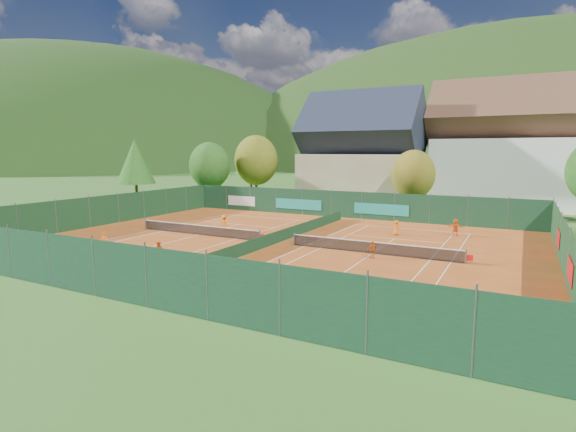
{
  "coord_description": "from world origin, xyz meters",
  "views": [
    {
      "loc": [
        17.48,
        -31.21,
        7.45
      ],
      "look_at": [
        0.0,
        2.0,
        2.0
      ],
      "focal_mm": 28.0,
      "sensor_mm": 36.0,
      "label": 1
    }
  ],
  "objects_px": {
    "player_left_mid": "(159,251)",
    "player_right_far_b": "(455,227)",
    "player_left_near": "(104,241)",
    "ball_hopper": "(402,296)",
    "player_left_far": "(224,223)",
    "hotel_block_a": "(514,151)",
    "player_right_far_a": "(396,228)",
    "chalet": "(362,157)",
    "player_right_near": "(372,250)"
  },
  "relations": [
    {
      "from": "hotel_block_a",
      "to": "player_left_far",
      "type": "distance_m",
      "value": 41.19
    },
    {
      "from": "player_right_far_b",
      "to": "player_right_far_a",
      "type": "bearing_deg",
      "value": 27.43
    },
    {
      "from": "player_right_near",
      "to": "hotel_block_a",
      "type": "bearing_deg",
      "value": 38.12
    },
    {
      "from": "player_left_mid",
      "to": "player_right_far_a",
      "type": "xyz_separation_m",
      "value": [
        11.89,
        16.99,
        0.0
      ]
    },
    {
      "from": "ball_hopper",
      "to": "player_right_far_a",
      "type": "distance_m",
      "value": 18.99
    },
    {
      "from": "ball_hopper",
      "to": "chalet",
      "type": "bearing_deg",
      "value": 111.25
    },
    {
      "from": "hotel_block_a",
      "to": "player_left_mid",
      "type": "bearing_deg",
      "value": -114.2
    },
    {
      "from": "player_left_near",
      "to": "player_right_far_b",
      "type": "relative_size",
      "value": 0.87
    },
    {
      "from": "player_right_far_a",
      "to": "chalet",
      "type": "bearing_deg",
      "value": -61.76
    },
    {
      "from": "ball_hopper",
      "to": "player_right_far_b",
      "type": "distance_m",
      "value": 20.43
    },
    {
      "from": "ball_hopper",
      "to": "player_left_far",
      "type": "bearing_deg",
      "value": 147.06
    },
    {
      "from": "chalet",
      "to": "player_right_near",
      "type": "bearing_deg",
      "value": -69.97
    },
    {
      "from": "player_left_mid",
      "to": "player_left_near",
      "type": "bearing_deg",
      "value": -172.09
    },
    {
      "from": "chalet",
      "to": "player_right_far_b",
      "type": "bearing_deg",
      "value": -52.18
    },
    {
      "from": "player_right_far_b",
      "to": "player_left_far",
      "type": "bearing_deg",
      "value": 25.35
    },
    {
      "from": "chalet",
      "to": "hotel_block_a",
      "type": "distance_m",
      "value": 19.94
    },
    {
      "from": "player_left_near",
      "to": "player_right_near",
      "type": "height_order",
      "value": "player_left_near"
    },
    {
      "from": "player_left_near",
      "to": "player_left_mid",
      "type": "bearing_deg",
      "value": -41.56
    },
    {
      "from": "hotel_block_a",
      "to": "player_left_mid",
      "type": "distance_m",
      "value": 49.7
    },
    {
      "from": "player_left_mid",
      "to": "player_right_near",
      "type": "xyz_separation_m",
      "value": [
        12.62,
        7.55,
        -0.06
      ]
    },
    {
      "from": "chalet",
      "to": "player_left_far",
      "type": "bearing_deg",
      "value": -98.03
    },
    {
      "from": "player_left_mid",
      "to": "player_right_far_b",
      "type": "height_order",
      "value": "player_right_far_b"
    },
    {
      "from": "ball_hopper",
      "to": "player_right_far_a",
      "type": "relative_size",
      "value": 0.58
    },
    {
      "from": "chalet",
      "to": "player_left_far",
      "type": "height_order",
      "value": "chalet"
    },
    {
      "from": "player_right_far_a",
      "to": "player_left_mid",
      "type": "bearing_deg",
      "value": 57.24
    },
    {
      "from": "player_left_mid",
      "to": "player_right_far_a",
      "type": "bearing_deg",
      "value": 69.58
    },
    {
      "from": "player_left_near",
      "to": "player_left_far",
      "type": "height_order",
      "value": "player_left_far"
    },
    {
      "from": "ball_hopper",
      "to": "player_left_mid",
      "type": "bearing_deg",
      "value": 175.44
    },
    {
      "from": "player_left_near",
      "to": "player_right_far_b",
      "type": "bearing_deg",
      "value": 3.94
    },
    {
      "from": "chalet",
      "to": "player_left_mid",
      "type": "xyz_separation_m",
      "value": [
        -1.18,
        -38.92,
        -5.94
      ]
    },
    {
      "from": "hotel_block_a",
      "to": "ball_hopper",
      "type": "relative_size",
      "value": 27.0
    },
    {
      "from": "player_left_mid",
      "to": "player_right_near",
      "type": "distance_m",
      "value": 14.71
    },
    {
      "from": "player_left_far",
      "to": "chalet",
      "type": "bearing_deg",
      "value": -100.55
    },
    {
      "from": "player_left_near",
      "to": "player_left_far",
      "type": "distance_m",
      "value": 11.16
    },
    {
      "from": "player_left_near",
      "to": "player_right_far_a",
      "type": "bearing_deg",
      "value": 7.05
    },
    {
      "from": "player_left_far",
      "to": "player_right_far_b",
      "type": "xyz_separation_m",
      "value": [
        19.3,
        7.76,
        -0.01
      ]
    },
    {
      "from": "chalet",
      "to": "player_right_far_b",
      "type": "relative_size",
      "value": 10.42
    },
    {
      "from": "hotel_block_a",
      "to": "player_right_far_b",
      "type": "distance_m",
      "value": 26.91
    },
    {
      "from": "hotel_block_a",
      "to": "ball_hopper",
      "type": "height_order",
      "value": "hotel_block_a"
    },
    {
      "from": "hotel_block_a",
      "to": "player_left_mid",
      "type": "relative_size",
      "value": 15.83
    },
    {
      "from": "ball_hopper",
      "to": "player_right_near",
      "type": "bearing_deg",
      "value": 115.39
    },
    {
      "from": "hotel_block_a",
      "to": "player_left_mid",
      "type": "xyz_separation_m",
      "value": [
        -20.18,
        -44.92,
        -6.7
      ]
    },
    {
      "from": "chalet",
      "to": "player_left_near",
      "type": "xyz_separation_m",
      "value": [
        -7.39,
        -38.2,
        -5.95
      ]
    },
    {
      "from": "chalet",
      "to": "player_left_near",
      "type": "distance_m",
      "value": 39.36
    },
    {
      "from": "player_left_mid",
      "to": "player_right_far_b",
      "type": "distance_m",
      "value": 25.28
    },
    {
      "from": "ball_hopper",
      "to": "player_right_far_b",
      "type": "height_order",
      "value": "player_right_far_b"
    },
    {
      "from": "hotel_block_a",
      "to": "player_right_far_a",
      "type": "bearing_deg",
      "value": -106.54
    },
    {
      "from": "player_right_near",
      "to": "player_right_far_a",
      "type": "bearing_deg",
      "value": 54.0
    },
    {
      "from": "chalet",
      "to": "player_right_far_a",
      "type": "distance_m",
      "value": 25.11
    },
    {
      "from": "hotel_block_a",
      "to": "player_left_near",
      "type": "relative_size",
      "value": 15.9
    }
  ]
}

